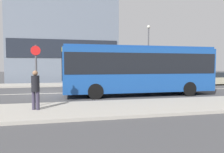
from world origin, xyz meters
TOP-DOWN VIEW (x-y plane):
  - ground_plane at (0.00, 0.00)m, footprint 120.00×120.00m
  - sidewalk_near at (0.00, -6.25)m, footprint 44.00×3.50m
  - sidewalk_far at (0.00, 6.25)m, footprint 44.00×3.50m
  - lane_centerline at (0.00, 0.00)m, footprint 41.80×0.16m
  - apartment_block_left_tower at (0.84, 11.68)m, footprint 13.47×4.45m
  - city_bus at (6.13, -2.08)m, footprint 10.30×2.53m
  - parked_car_0 at (11.75, 3.51)m, footprint 4.39×1.72m
  - parked_car_1 at (16.88, 3.36)m, footprint 4.36×1.81m
  - pedestrian_near_stop at (-0.02, -6.18)m, footprint 0.34×0.34m
  - bus_stop_sign at (-0.11, -5.34)m, footprint 0.44×0.12m
  - street_lamp at (9.89, 5.38)m, footprint 0.36×0.36m

SIDE VIEW (x-z plane):
  - ground_plane at x=0.00m, z-range 0.00..0.00m
  - lane_centerline at x=0.00m, z-range 0.00..0.01m
  - sidewalk_near at x=0.00m, z-range 0.00..0.13m
  - sidewalk_far at x=0.00m, z-range 0.00..0.13m
  - parked_car_0 at x=11.75m, z-range -0.04..1.31m
  - parked_car_1 at x=16.88m, z-range -0.04..1.33m
  - pedestrian_near_stop at x=-0.02m, z-range 0.25..1.95m
  - bus_stop_sign at x=-0.11m, z-range 0.36..3.25m
  - city_bus at x=6.13m, z-range 0.25..3.58m
  - street_lamp at x=9.89m, z-range 0.87..7.19m
  - apartment_block_left_tower at x=0.84m, z-range -0.01..14.90m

